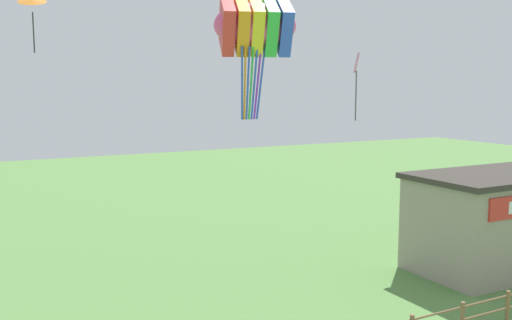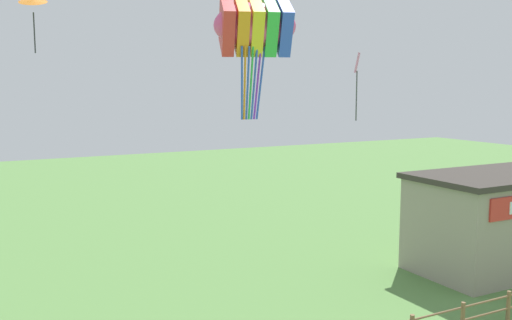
% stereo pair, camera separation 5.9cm
% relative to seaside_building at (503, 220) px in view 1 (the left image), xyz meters
% --- Properties ---
extents(seaside_building, '(8.58, 4.50, 4.29)m').
position_rel_seaside_building_xyz_m(seaside_building, '(0.00, 0.00, 0.00)').
color(seaside_building, gray).
rests_on(seaside_building, ground_plane).
extents(kite_rainbow_parafoil, '(2.64, 2.29, 3.32)m').
position_rel_seaside_building_xyz_m(kite_rainbow_parafoil, '(-14.09, -3.04, 7.47)').
color(kite_rainbow_parafoil, '#E54C8C').
extents(kite_pink_diamond, '(0.50, 0.51, 2.56)m').
position_rel_seaside_building_xyz_m(kite_pink_diamond, '(-7.75, 0.73, 6.32)').
color(kite_pink_diamond, pink).
extents(kite_orange_delta, '(1.27, 1.24, 2.11)m').
position_rel_seaside_building_xyz_m(kite_orange_delta, '(-18.54, 6.02, 8.94)').
color(kite_orange_delta, orange).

